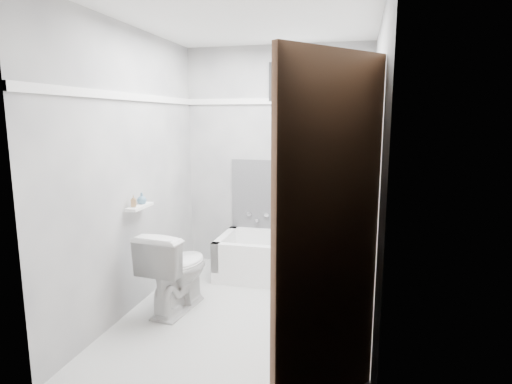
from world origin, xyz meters
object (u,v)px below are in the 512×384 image
(office_chair, at_px, (334,215))
(door, at_px, (379,259))
(soap_bottle_b, at_px, (142,198))
(bathtub, at_px, (291,259))
(soap_bottle_a, at_px, (133,201))
(toilet, at_px, (176,270))

(office_chair, xyz_separation_m, door, (0.33, -2.23, 0.31))
(door, bearing_deg, soap_bottle_b, 145.72)
(bathtub, relative_size, office_chair, 1.32)
(soap_bottle_b, bearing_deg, soap_bottle_a, -90.00)
(soap_bottle_b, bearing_deg, toilet, -7.48)
(door, distance_m, soap_bottle_a, 2.25)
(bathtub, bearing_deg, soap_bottle_b, -142.40)
(door, xyz_separation_m, soap_bottle_b, (-1.92, 1.31, -0.04))
(bathtub, xyz_separation_m, toilet, (-0.85, -0.94, 0.14))
(door, bearing_deg, soap_bottle_a, 148.67)
(office_chair, xyz_separation_m, soap_bottle_a, (-1.59, -1.06, 0.28))
(bathtub, height_order, office_chair, office_chair)
(bathtub, xyz_separation_m, door, (0.75, -2.21, 0.79))
(toilet, height_order, door, door)
(door, bearing_deg, office_chair, 98.36)
(toilet, bearing_deg, soap_bottle_a, 23.83)
(soap_bottle_a, bearing_deg, soap_bottle_b, 90.00)
(door, relative_size, soap_bottle_a, 21.12)
(toilet, height_order, soap_bottle_b, soap_bottle_b)
(office_chair, bearing_deg, toilet, -115.59)
(toilet, xyz_separation_m, soap_bottle_a, (-0.32, -0.10, 0.61))
(bathtub, distance_m, door, 2.46)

